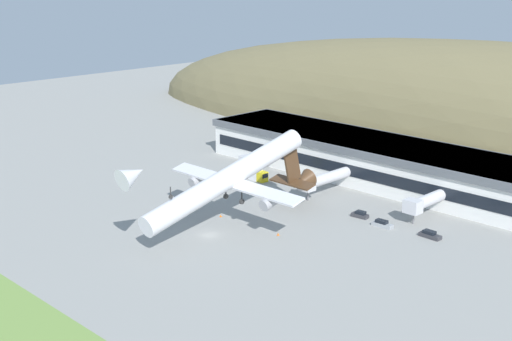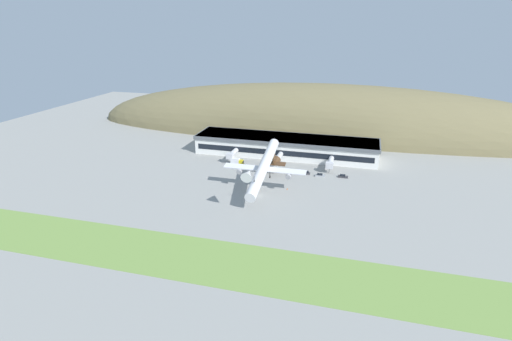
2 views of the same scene
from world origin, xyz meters
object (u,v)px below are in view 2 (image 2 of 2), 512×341
at_px(cargo_airplane, 264,168).
at_px(service_car_2, 320,175).
at_px(jetway_1, 277,159).
at_px(jetway_2, 330,163).
at_px(service_car_0, 343,176).
at_px(service_car_1, 306,173).
at_px(fuel_truck, 237,162).
at_px(traffic_cone_1, 250,185).
at_px(traffic_cone_0, 287,189).
at_px(terminal_building, 286,145).
at_px(jetway_0, 232,154).

bearing_deg(cargo_airplane, service_car_2, 47.30).
relative_size(jetway_1, jetway_2, 1.31).
relative_size(jetway_2, service_car_0, 2.73).
bearing_deg(jetway_1, service_car_0, -10.33).
distance_m(service_car_1, fuel_truck, 36.33).
relative_size(jetway_1, traffic_cone_1, 28.07).
bearing_deg(service_car_2, cargo_airplane, -132.70).
bearing_deg(service_car_0, jetway_2, 130.49).
relative_size(service_car_2, traffic_cone_0, 7.94).
bearing_deg(cargo_airplane, traffic_cone_0, 24.32).
height_order(jetway_1, traffic_cone_0, jetway_1).
relative_size(service_car_0, service_car_1, 1.18).
bearing_deg(terminal_building, traffic_cone_0, -77.77).
bearing_deg(terminal_building, fuel_truck, -134.11).
distance_m(jetway_0, jetway_2, 50.20).
height_order(cargo_airplane, traffic_cone_1, cargo_airplane).
xyz_separation_m(terminal_building, service_car_1, (15.20, -25.80, -5.06)).
height_order(jetway_1, traffic_cone_1, jetway_1).
bearing_deg(cargo_airplane, terminal_building, 90.62).
height_order(cargo_airplane, service_car_1, cargo_airplane).
bearing_deg(fuel_truck, terminal_building, 45.89).
bearing_deg(traffic_cone_1, jetway_0, 121.73).
relative_size(jetway_0, traffic_cone_0, 20.39).
bearing_deg(service_car_0, cargo_airplane, -142.10).
bearing_deg(jetway_1, service_car_1, -21.44).
xyz_separation_m(terminal_building, service_car_2, (21.95, -27.19, -5.07)).
xyz_separation_m(service_car_1, traffic_cone_1, (-21.60, -21.05, -0.32)).
bearing_deg(traffic_cone_1, traffic_cone_0, 2.51).
distance_m(service_car_0, traffic_cone_0, 30.33).
xyz_separation_m(jetway_0, service_car_1, (39.88, -8.52, -3.39)).
xyz_separation_m(terminal_building, jetway_1, (-0.46, -19.65, -1.68)).
bearing_deg(traffic_cone_0, cargo_airplane, -155.68).
xyz_separation_m(cargo_airplane, traffic_cone_0, (9.45, 4.27, -10.34)).
relative_size(jetway_2, fuel_truck, 1.87).
relative_size(service_car_0, traffic_cone_1, 7.88).
relative_size(jetway_2, service_car_1, 3.22).
distance_m(jetway_1, traffic_cone_1, 28.08).
xyz_separation_m(terminal_building, fuel_truck, (-20.87, -21.52, -4.16)).
relative_size(jetway_0, service_car_1, 3.06).
distance_m(jetway_2, cargo_airplane, 41.74).
bearing_deg(service_car_0, traffic_cone_1, -151.31).
bearing_deg(fuel_truck, service_car_1, -6.75).
bearing_deg(service_car_0, traffic_cone_0, -137.49).
bearing_deg(jetway_2, traffic_cone_1, -137.52).
bearing_deg(traffic_cone_0, service_car_2, 57.72).
bearing_deg(fuel_truck, cargo_airplane, -53.44).
height_order(service_car_1, service_car_2, service_car_1).
distance_m(jetway_2, traffic_cone_1, 43.43).
height_order(jetway_2, fuel_truck, jetway_2).
bearing_deg(service_car_2, jetway_2, 69.59).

